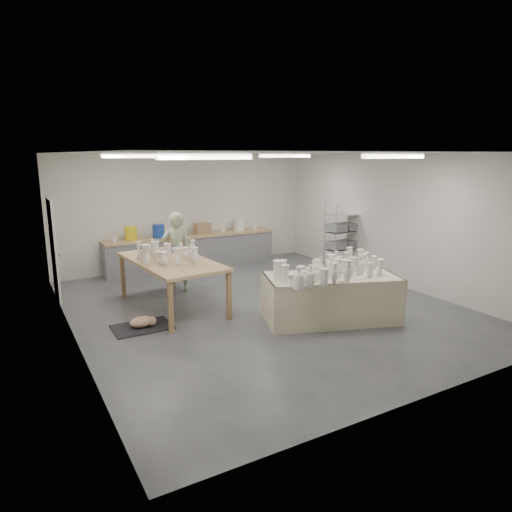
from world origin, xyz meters
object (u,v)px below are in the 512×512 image
work_table (171,259)px  potter (177,252)px  drying_table (330,296)px  red_stool (173,277)px

work_table → potter: 1.00m
drying_table → work_table: size_ratio=0.98×
drying_table → red_stool: 3.79m
drying_table → potter: potter is taller
work_table → red_stool: (0.44, 1.16, -0.70)m
work_table → red_stool: bearing=64.2°
potter → drying_table: bearing=132.1°
drying_table → work_table: work_table is taller
potter → red_stool: bearing=-78.6°
work_table → red_stool: 1.43m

